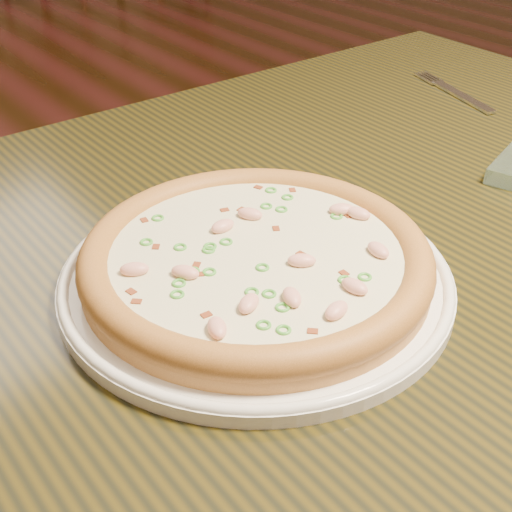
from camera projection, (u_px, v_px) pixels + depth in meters
ground at (144, 309)px, 1.83m from camera, size 9.00×9.00×0.00m
hero_table at (315, 298)px, 0.78m from camera, size 1.20×0.80×0.75m
plate at (256, 276)px, 0.63m from camera, size 0.34×0.34×0.02m
pizza at (256, 259)px, 0.62m from camera, size 0.31×0.31×0.03m
fork at (456, 93)px, 1.02m from camera, size 0.06×0.17×0.00m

